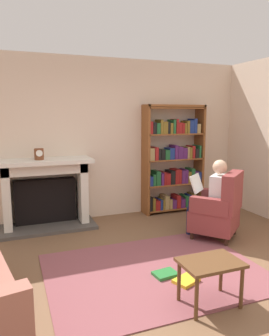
% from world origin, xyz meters
% --- Properties ---
extents(ground, '(14.00, 14.00, 0.00)m').
position_xyz_m(ground, '(0.00, 0.00, 0.00)').
color(ground, brown).
extents(back_wall, '(5.60, 0.10, 2.70)m').
position_xyz_m(back_wall, '(0.00, 2.55, 1.35)').
color(back_wall, beige).
rests_on(back_wall, ground).
extents(area_rug, '(2.40, 1.80, 0.01)m').
position_xyz_m(area_rug, '(0.00, 0.30, 0.01)').
color(area_rug, brown).
rests_on(area_rug, ground).
extents(fireplace, '(1.47, 0.64, 1.09)m').
position_xyz_m(fireplace, '(-0.98, 2.30, 0.58)').
color(fireplace, '#4C4742').
rests_on(fireplace, ground).
extents(mantel_clock, '(0.14, 0.14, 0.17)m').
position_xyz_m(mantel_clock, '(-1.06, 2.20, 1.18)').
color(mantel_clock, brown).
rests_on(mantel_clock, fireplace).
extents(bookshelf, '(1.13, 0.32, 1.94)m').
position_xyz_m(bookshelf, '(1.30, 2.33, 0.94)').
color(bookshelf, brown).
rests_on(bookshelf, ground).
extents(armchair_reading, '(0.89, 0.89, 0.97)m').
position_xyz_m(armchair_reading, '(1.29, 0.91, 0.42)').
color(armchair_reading, '#331E14').
rests_on(armchair_reading, ground).
extents(seated_reader, '(0.57, 0.59, 1.14)m').
position_xyz_m(seated_reader, '(1.21, 1.00, 0.62)').
color(seated_reader, silver).
rests_on(seated_reader, ground).
extents(side_table, '(0.56, 0.39, 0.44)m').
position_xyz_m(side_table, '(0.20, -0.47, 0.37)').
color(side_table, brown).
rests_on(side_table, ground).
extents(scattered_books, '(0.43, 0.45, 0.03)m').
position_xyz_m(scattered_books, '(0.13, 0.05, 0.03)').
color(scattered_books, '#267233').
rests_on(scattered_books, area_rug).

